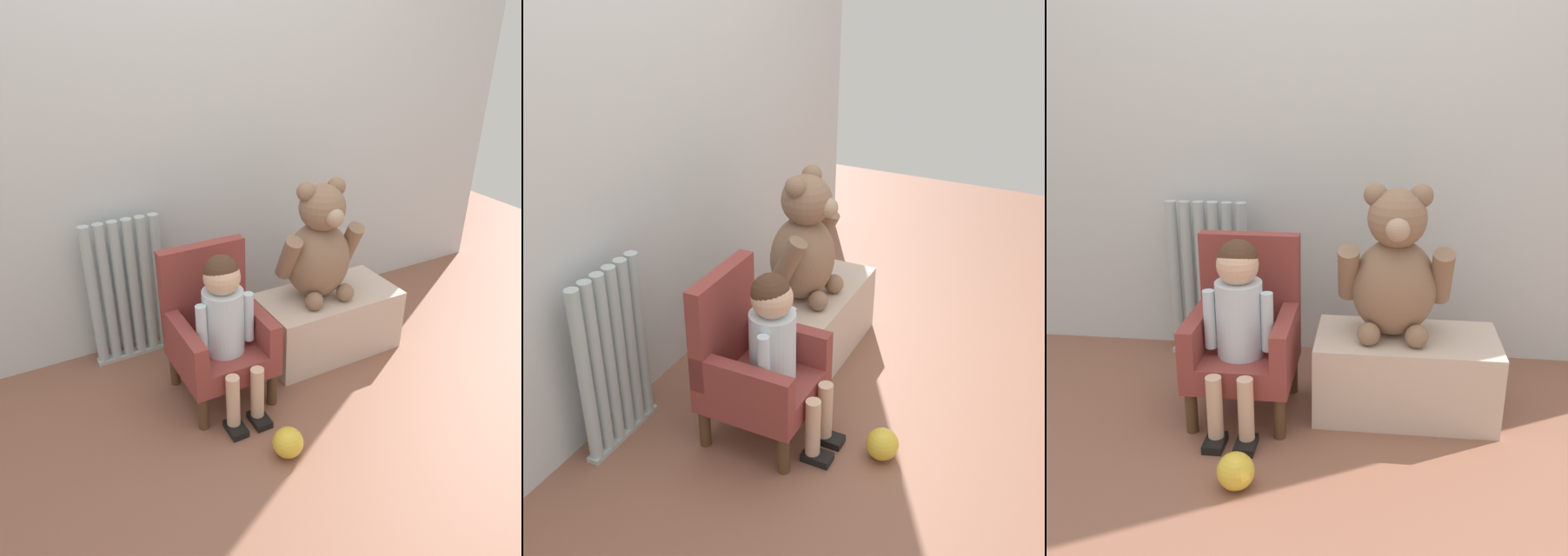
% 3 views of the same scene
% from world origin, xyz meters
% --- Properties ---
extents(ground_plane, '(6.00, 6.00, 0.00)m').
position_xyz_m(ground_plane, '(0.00, 0.00, 0.00)').
color(ground_plane, brown).
extents(back_wall, '(3.80, 0.05, 2.40)m').
position_xyz_m(back_wall, '(0.00, 1.13, 1.20)').
color(back_wall, silver).
rests_on(back_wall, ground_plane).
extents(radiator, '(0.37, 0.05, 0.71)m').
position_xyz_m(radiator, '(-0.43, 1.00, 0.35)').
color(radiator, '#AAB9BA').
rests_on(radiator, ground_plane).
extents(child_armchair, '(0.39, 0.39, 0.66)m').
position_xyz_m(child_armchair, '(-0.18, 0.57, 0.30)').
color(child_armchair, brown).
rests_on(child_armchair, ground_plane).
extents(child_figure, '(0.25, 0.35, 0.70)m').
position_xyz_m(child_figure, '(-0.18, 0.46, 0.45)').
color(child_figure, silver).
rests_on(child_figure, ground_plane).
extents(low_bench, '(0.67, 0.35, 0.31)m').
position_xyz_m(low_bench, '(0.43, 0.60, 0.16)').
color(low_bench, beige).
rests_on(low_bench, ground_plane).
extents(large_teddy_bear, '(0.41, 0.29, 0.57)m').
position_xyz_m(large_teddy_bear, '(0.37, 0.61, 0.56)').
color(large_teddy_bear, '#88684F').
rests_on(large_teddy_bear, low_bench).
extents(toy_ball, '(0.12, 0.12, 0.12)m').
position_xyz_m(toy_ball, '(-0.11, 0.07, 0.06)').
color(toy_ball, gold).
rests_on(toy_ball, ground_plane).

